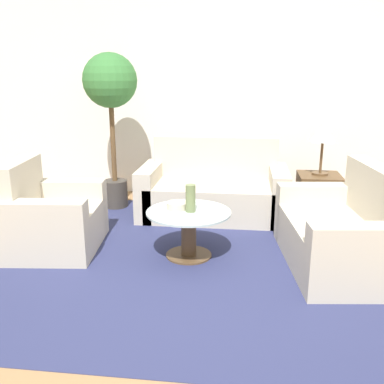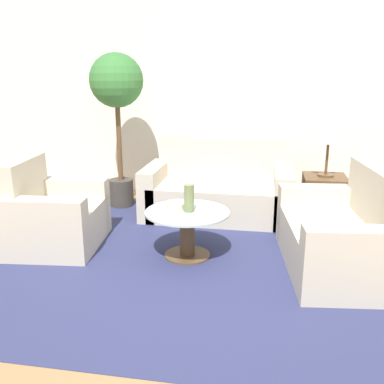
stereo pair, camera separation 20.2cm
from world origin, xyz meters
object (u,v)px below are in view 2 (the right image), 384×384
Objects in this scene: sofa_main at (218,191)px; loveseat at (346,238)px; table_lamp at (329,136)px; vase at (189,198)px; armchair at (51,218)px; coffee_table at (187,227)px; potted_plant at (117,93)px; bowl at (176,205)px.

sofa_main reaches higher than loveseat.
table_lamp reaches higher than vase.
armchair reaches higher than coffee_table.
potted_plant is (-1.25, 0.14, 1.12)m from sofa_main.
table_lamp is at bearing 175.01° from loveseat.
loveseat is 3.08m from potted_plant.
table_lamp is 2.34× the size of vase.
loveseat reaches higher than vase.
table_lamp is 2.99× the size of bowl.
coffee_table is 1.96m from table_lamp.
coffee_table is 1.32× the size of table_lamp.
sofa_main is 1.69m from potted_plant.
loveseat is 1.51m from bowl.
armchair is at bearing -140.67° from sofa_main.
loveseat is at bearing -29.50° from potted_plant.
sofa_main is 1.30m from vase.
loveseat is 0.78× the size of potted_plant.
potted_plant reaches higher than bowl.
bowl is (1.24, 0.02, 0.19)m from armchair.
vase is at bearing -95.40° from sofa_main.
sofa_main reaches higher than bowl.
armchair is 0.69× the size of loveseat.
coffee_table is (1.36, -0.04, 0.00)m from armchair.
coffee_table is at bearing 164.35° from vase.
sofa_main is at bearing 78.21° from bowl.
loveseat is (2.74, -0.05, 0.00)m from armchair.
armchair reaches higher than bowl.
bowl is at bearing 154.30° from vase.
sofa_main is at bearing -142.30° from loveseat.
vase is at bearing -136.87° from table_lamp.
loveseat is 1.44m from table_lamp.
potted_plant reaches higher than armchair.
sofa_main is 6.82× the size of vase.
bowl is (-1.46, -1.18, -0.51)m from table_lamp.
sofa_main is at bearing 84.60° from vase.
potted_plant reaches higher than table_lamp.
bowl is at bearing -141.02° from table_lamp.
armchair is at bearing -97.72° from loveseat.
armchair is 1.31× the size of coffee_table.
sofa_main is 0.91× the size of potted_plant.
coffee_table is at bearing -97.29° from armchair.
armchair is 1.40m from vase.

